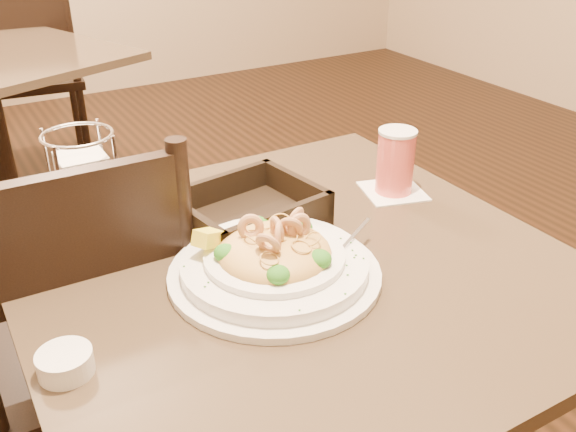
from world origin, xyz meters
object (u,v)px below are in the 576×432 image
dining_chair_near (83,341)px  pasta_bowl (274,261)px  napkin_caddy (86,192)px  side_plate (265,189)px  main_table (293,365)px  dining_chair_far (33,72)px  drink_glass (395,162)px  bread_basket (248,214)px  butter_ramekin (65,363)px

dining_chair_near → pasta_bowl: bearing=133.6°
napkin_caddy → side_plate: size_ratio=1.41×
main_table → dining_chair_far: size_ratio=0.97×
drink_glass → side_plate: 0.27m
dining_chair_near → dining_chair_far: 2.09m
bread_basket → drink_glass: bearing=-4.3°
napkin_caddy → drink_glass: bearing=-13.5°
main_table → butter_ramekin: bearing=-168.4°
drink_glass → side_plate: drink_glass is taller
dining_chair_near → napkin_caddy: (0.05, 0.00, 0.31)m
dining_chair_far → butter_ramekin: dining_chair_far is taller
main_table → butter_ramekin: 0.48m
dining_chair_near → pasta_bowl: size_ratio=2.45×
pasta_bowl → drink_glass: drink_glass is taller
napkin_caddy → side_plate: napkin_caddy is taller
dining_chair_near → dining_chair_far: bearing=-97.6°
pasta_bowl → butter_ramekin: size_ratio=5.14×
main_table → napkin_caddy: (-0.27, 0.27, 0.31)m
main_table → napkin_caddy: size_ratio=4.55×
dining_chair_near → drink_glass: dining_chair_near is taller
dining_chair_far → drink_glass: bearing=105.3°
pasta_bowl → drink_glass: size_ratio=2.57×
side_plate → drink_glass: bearing=-31.1°
dining_chair_far → pasta_bowl: size_ratio=2.45×
main_table → butter_ramekin: (-0.40, -0.08, 0.24)m
pasta_bowl → side_plate: bearing=64.2°
butter_ramekin → dining_chair_near: bearing=77.3°
bread_basket → side_plate: 0.15m
pasta_bowl → drink_glass: (0.37, 0.15, 0.04)m
pasta_bowl → napkin_caddy: (-0.22, 0.30, 0.05)m
dining_chair_far → drink_glass: (0.33, -2.20, 0.29)m
main_table → drink_glass: bearing=22.4°
napkin_caddy → butter_ramekin: 0.38m
dining_chair_far → pasta_bowl: (-0.03, -2.36, 0.26)m
dining_chair_far → bread_basket: bearing=96.9°
dining_chair_far → napkin_caddy: bearing=89.7°
bread_basket → side_plate: bread_basket is taller
bread_basket → side_plate: bearing=49.2°
drink_glass → side_plate: size_ratio=1.05×
drink_glass → butter_ramekin: bearing=-163.5°
main_table → bread_basket: 0.30m
dining_chair_near → side_plate: bearing=-179.2°
bread_basket → butter_ramekin: size_ratio=3.76×
main_table → dining_chair_far: (-0.02, 2.33, 0.00)m
pasta_bowl → side_plate: 0.33m
pasta_bowl → napkin_caddy: size_ratio=1.92×
napkin_caddy → main_table: bearing=-45.4°
side_plate → butter_ramekin: size_ratio=1.90×
dining_chair_near → drink_glass: bearing=168.6°
main_table → dining_chair_near: dining_chair_near is taller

